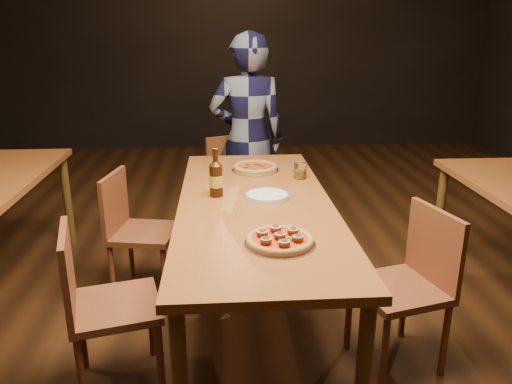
{
  "coord_description": "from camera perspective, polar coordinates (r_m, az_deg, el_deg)",
  "views": [
    {
      "loc": [
        -0.17,
        -2.46,
        1.62
      ],
      "look_at": [
        0.0,
        -0.05,
        0.82
      ],
      "focal_mm": 35.0,
      "sensor_mm": 36.0,
      "label": 1
    }
  ],
  "objects": [
    {
      "name": "diner",
      "position": [
        3.86,
        -0.99,
        6.05
      ],
      "size": [
        0.59,
        0.4,
        1.6
      ],
      "primitive_type": "imported",
      "rotation": [
        0.0,
        0.0,
        3.17
      ],
      "color": "black",
      "rests_on": "ground"
    },
    {
      "name": "water_glass",
      "position": [
        2.71,
        -4.53,
        0.55
      ],
      "size": [
        0.07,
        0.07,
        0.09
      ],
      "primitive_type": "cylinder",
      "color": "white",
      "rests_on": "table_main"
    },
    {
      "name": "pizza_meatball",
      "position": [
        2.11,
        2.73,
        -5.47
      ],
      "size": [
        0.3,
        0.3,
        0.06
      ],
      "rotation": [
        0.0,
        0.0,
        0.38
      ],
      "color": "#B7B7BF",
      "rests_on": "table_main"
    },
    {
      "name": "table_main",
      "position": [
        2.64,
        -0.08,
        -2.58
      ],
      "size": [
        0.8,
        2.0,
        0.75
      ],
      "color": "brown",
      "rests_on": "ground"
    },
    {
      "name": "chair_main_nw",
      "position": [
        2.41,
        -15.8,
        -12.29
      ],
      "size": [
        0.48,
        0.48,
        0.84
      ],
      "primitive_type": null,
      "rotation": [
        0.0,
        0.0,
        1.82
      ],
      "color": "brown",
      "rests_on": "ground"
    },
    {
      "name": "pizza_margherita",
      "position": [
        3.18,
        -0.08,
        2.8
      ],
      "size": [
        0.3,
        0.3,
        0.04
      ],
      "rotation": [
        0.0,
        0.0,
        0.33
      ],
      "color": "#B7B7BF",
      "rests_on": "table_main"
    },
    {
      "name": "chair_main_e",
      "position": [
        2.56,
        16.01,
        -10.46
      ],
      "size": [
        0.48,
        0.48,
        0.84
      ],
      "primitive_type": null,
      "rotation": [
        0.0,
        0.0,
        -1.31
      ],
      "color": "brown",
      "rests_on": "ground"
    },
    {
      "name": "beer_bottle",
      "position": [
        2.68,
        -4.6,
        1.42
      ],
      "size": [
        0.07,
        0.07,
        0.26
      ],
      "rotation": [
        0.0,
        0.0,
        -0.17
      ],
      "color": "black",
      "rests_on": "table_main"
    },
    {
      "name": "ground",
      "position": [
        2.95,
        -0.07,
        -14.98
      ],
      "size": [
        9.0,
        9.0,
        0.0
      ],
      "primitive_type": "plane",
      "color": "black"
    },
    {
      "name": "amber_glass",
      "position": [
        3.02,
        5.07,
        2.46
      ],
      "size": [
        0.08,
        0.08,
        0.1
      ],
      "primitive_type": "cylinder",
      "color": "#A76312",
      "rests_on": "table_main"
    },
    {
      "name": "chair_main_sw",
      "position": [
        3.19,
        -12.64,
        -4.46
      ],
      "size": [
        0.44,
        0.44,
        0.82
      ],
      "primitive_type": null,
      "rotation": [
        0.0,
        0.0,
        1.39
      ],
      "color": "brown",
      "rests_on": "ground"
    },
    {
      "name": "chair_end",
      "position": [
        3.96,
        -1.96,
        0.61
      ],
      "size": [
        0.51,
        0.51,
        0.83
      ],
      "primitive_type": null,
      "rotation": [
        0.0,
        0.0,
        0.43
      ],
      "color": "brown",
      "rests_on": "ground"
    },
    {
      "name": "plate_stack",
      "position": [
        2.67,
        1.28,
        -0.44
      ],
      "size": [
        0.24,
        0.24,
        0.02
      ],
      "primitive_type": "cylinder",
      "color": "white",
      "rests_on": "table_main"
    }
  ]
}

